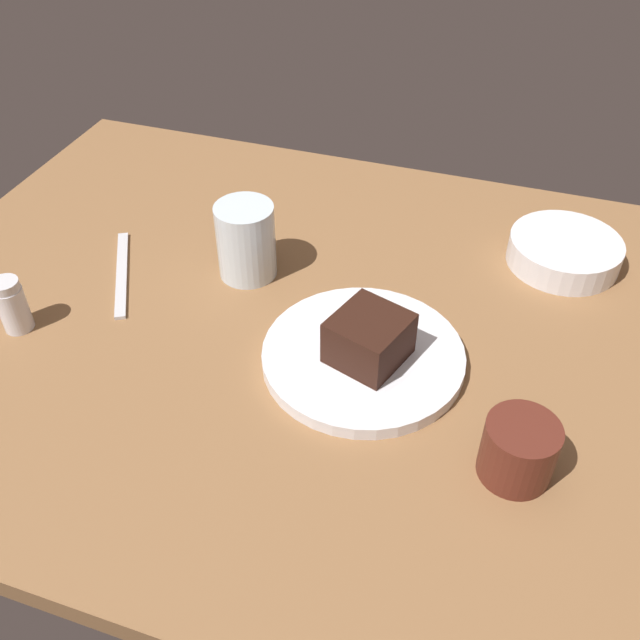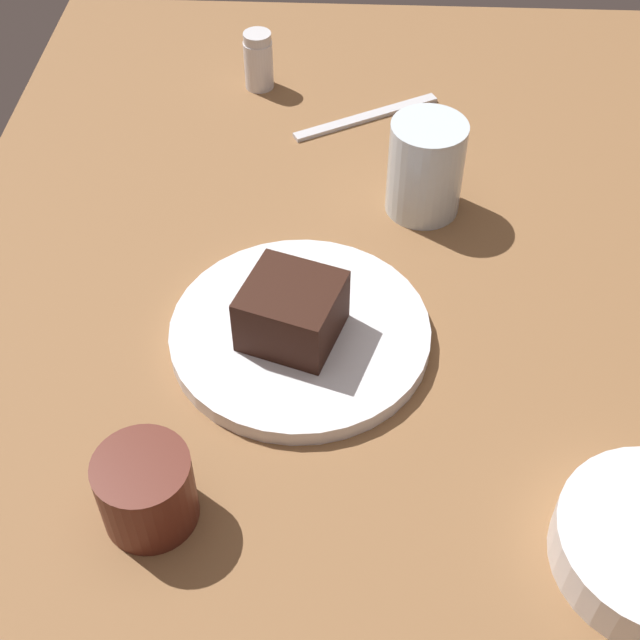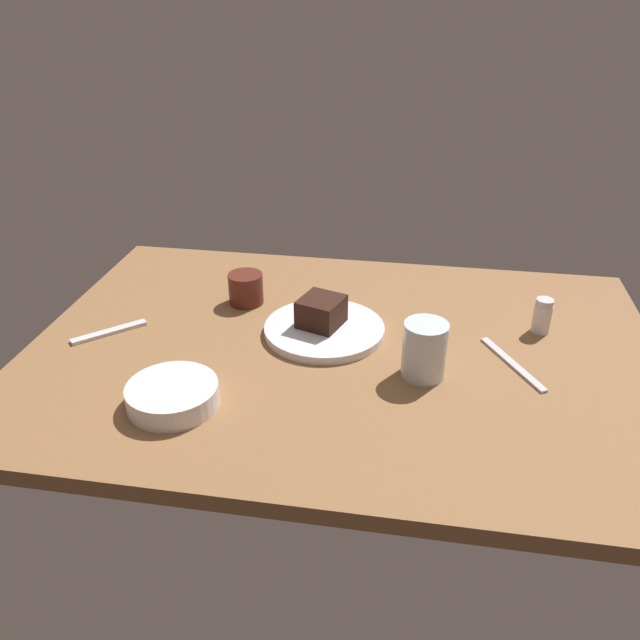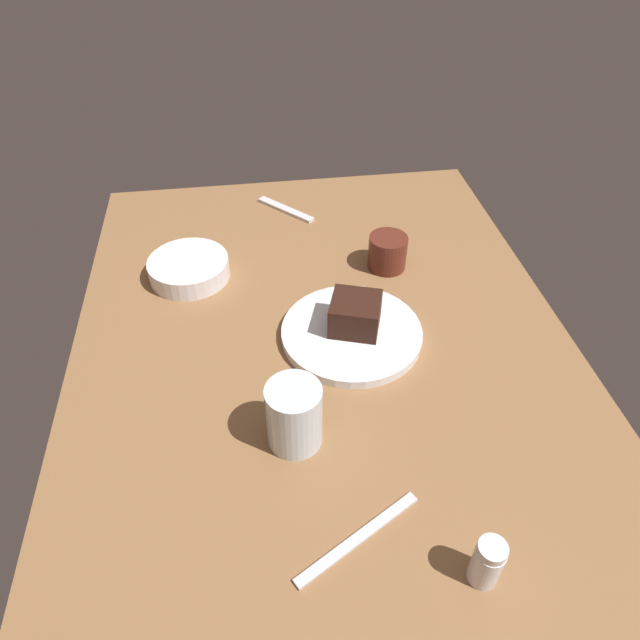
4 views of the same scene
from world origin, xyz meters
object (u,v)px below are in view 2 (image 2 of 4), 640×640
Objects in this scene: dessert_plate at (300,333)px; coffee_cup at (146,490)px; butter_knife at (367,117)px; salt_shaker at (258,61)px; water_glass at (426,168)px; chocolate_cake_slice at (292,311)px.

coffee_cup is (18.79, -10.44, 2.53)cm from dessert_plate.
dessert_plate is 3.21× the size of coffee_cup.
dessert_plate reaches higher than butter_knife.
salt_shaker is 15.37cm from butter_knife.
dessert_plate is 23.34cm from water_glass.
water_glass is (22.76, 19.55, 1.64)cm from salt_shaker.
dessert_plate is at bearing 10.34° from salt_shaker.
water_glass reaches higher than chocolate_cake_slice.
chocolate_cake_slice is at bearing -41.63° from dessert_plate.
dessert_plate is 1.26× the size of butter_knife.
water_glass reaches higher than salt_shaker.
salt_shaker reaches higher than butter_knife.
water_glass is at bearing -98.70° from butter_knife.
water_glass is 1.40× the size of coffee_cup.
salt_shaker is 30.05cm from water_glass.
salt_shaker is at bearing -170.65° from chocolate_cake_slice.
salt_shaker is 0.97× the size of coffee_cup.
coffee_cup is 57.08cm from butter_knife.
chocolate_cake_slice is 0.43× the size of butter_knife.
chocolate_cake_slice reaches higher than dessert_plate.
chocolate_cake_slice reaches higher than butter_knife.
dessert_plate is 3.31× the size of salt_shaker.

